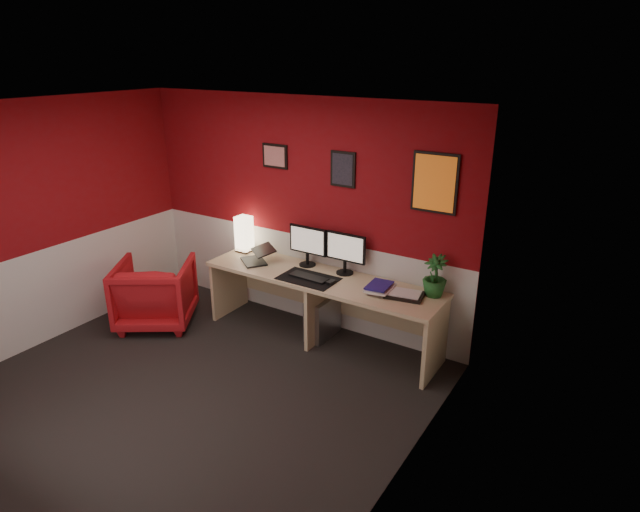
{
  "coord_description": "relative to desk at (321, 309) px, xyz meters",
  "views": [
    {
      "loc": [
        3.18,
        -2.92,
        2.91
      ],
      "look_at": [
        0.6,
        1.21,
        1.05
      ],
      "focal_mm": 30.14,
      "sensor_mm": 36.0,
      "label": 1
    }
  ],
  "objects": [
    {
      "name": "wall_right",
      "position": [
        1.51,
        -1.41,
        0.89
      ],
      "size": [
        0.01,
        3.5,
        2.5
      ],
      "primitive_type": "cube",
      "color": "maroon",
      "rests_on": "ground"
    },
    {
      "name": "desk_mat",
      "position": [
        -0.08,
        -0.11,
        0.37
      ],
      "size": [
        0.6,
        0.38,
        0.01
      ],
      "primitive_type": "cube",
      "color": "black",
      "rests_on": "desk"
    },
    {
      "name": "art_left",
      "position": [
        -0.79,
        0.33,
        1.49
      ],
      "size": [
        0.32,
        0.02,
        0.26
      ],
      "primitive_type": "cube",
      "color": "red",
      "rests_on": "wall_back"
    },
    {
      "name": "potted_plant",
      "position": [
        1.15,
        0.19,
        0.57
      ],
      "size": [
        0.27,
        0.27,
        0.4
      ],
      "primitive_type": "imported",
      "rotation": [
        0.0,
        0.0,
        -0.22
      ],
      "color": "#19591E",
      "rests_on": "desk"
    },
    {
      "name": "desk",
      "position": [
        0.0,
        0.0,
        0.0
      ],
      "size": [
        2.6,
        0.65,
        0.73
      ],
      "primitive_type": "cube",
      "color": "#CFB285",
      "rests_on": "ground"
    },
    {
      "name": "armchair",
      "position": [
        -1.78,
        -0.66,
        0.01
      ],
      "size": [
        1.11,
        1.12,
        0.74
      ],
      "primitive_type": "imported",
      "rotation": [
        0.0,
        0.0,
        3.72
      ],
      "color": "red",
      "rests_on": "ground"
    },
    {
      "name": "wall_back",
      "position": [
        -0.49,
        0.34,
        0.89
      ],
      "size": [
        4.0,
        0.01,
        2.5
      ],
      "primitive_type": "cube",
      "color": "maroon",
      "rests_on": "ground"
    },
    {
      "name": "keyboard",
      "position": [
        -0.09,
        -0.1,
        0.38
      ],
      "size": [
        0.43,
        0.16,
        0.02
      ],
      "primitive_type": "cube",
      "rotation": [
        0.0,
        0.0,
        -0.04
      ],
      "color": "black",
      "rests_on": "desk_mat"
    },
    {
      "name": "wainscot_left",
      "position": [
        -2.48,
        -1.41,
        0.14
      ],
      "size": [
        0.01,
        3.5,
        1.0
      ],
      "primitive_type": "cube",
      "color": "silver",
      "rests_on": "ground"
    },
    {
      "name": "wainscot_back",
      "position": [
        -0.49,
        0.34,
        0.14
      ],
      "size": [
        4.0,
        0.01,
        1.0
      ],
      "primitive_type": "cube",
      "color": "silver",
      "rests_on": "ground"
    },
    {
      "name": "pc_tower",
      "position": [
        -0.03,
        0.07,
        -0.14
      ],
      "size": [
        0.21,
        0.45,
        0.45
      ],
      "primitive_type": "cube",
      "rotation": [
        0.0,
        0.0,
        -0.02
      ],
      "color": "#99999E",
      "rests_on": "ground"
    },
    {
      "name": "book_bottom",
      "position": [
        0.56,
        -0.0,
        0.38
      ],
      "size": [
        0.25,
        0.3,
        0.02
      ],
      "primitive_type": "imported",
      "rotation": [
        0.0,
        0.0,
        0.22
      ],
      "color": "navy",
      "rests_on": "desk"
    },
    {
      "name": "book_middle",
      "position": [
        0.57,
        -0.02,
        0.4
      ],
      "size": [
        0.25,
        0.33,
        0.02
      ],
      "primitive_type": "imported",
      "rotation": [
        0.0,
        0.0,
        0.07
      ],
      "color": "silver",
      "rests_on": "book_bottom"
    },
    {
      "name": "shoji_lamp",
      "position": [
        -1.15,
        0.18,
        0.56
      ],
      "size": [
        0.16,
        0.16,
        0.4
      ],
      "primitive_type": "cube",
      "color": "#FFE5B2",
      "rests_on": "desk"
    },
    {
      "name": "wall_left",
      "position": [
        -2.49,
        -1.41,
        0.89
      ],
      "size": [
        0.01,
        3.5,
        2.5
      ],
      "primitive_type": "cube",
      "color": "maroon",
      "rests_on": "ground"
    },
    {
      "name": "mouse",
      "position": [
        0.18,
        -0.1,
        0.39
      ],
      "size": [
        0.08,
        0.11,
        0.03
      ],
      "primitive_type": "cube",
      "rotation": [
        0.0,
        0.0,
        -0.17
      ],
      "color": "black",
      "rests_on": "desk_mat"
    },
    {
      "name": "wainscot_right",
      "position": [
        1.51,
        -1.41,
        0.14
      ],
      "size": [
        0.01,
        3.5,
        1.0
      ],
      "primitive_type": "cube",
      "color": "silver",
      "rests_on": "ground"
    },
    {
      "name": "monitor_right",
      "position": [
        0.16,
        0.22,
        0.66
      ],
      "size": [
        0.45,
        0.06,
        0.58
      ],
      "primitive_type": "cube",
      "color": "black",
      "rests_on": "desk"
    },
    {
      "name": "art_center",
      "position": [
        0.05,
        0.33,
        1.44
      ],
      "size": [
        0.28,
        0.02,
        0.36
      ],
      "primitive_type": "cube",
      "color": "black",
      "rests_on": "wall_back"
    },
    {
      "name": "ground",
      "position": [
        -0.49,
        -1.41,
        -0.36
      ],
      "size": [
        4.0,
        3.5,
        0.01
      ],
      "primitive_type": "cube",
      "color": "black",
      "rests_on": "ground"
    },
    {
      "name": "art_right",
      "position": [
        1.02,
        0.33,
        1.42
      ],
      "size": [
        0.44,
        0.02,
        0.56
      ],
      "primitive_type": "cube",
      "color": "orange",
      "rests_on": "wall_back"
    },
    {
      "name": "ceiling",
      "position": [
        -0.49,
        -1.41,
        2.13
      ],
      "size": [
        4.0,
        3.5,
        0.01
      ],
      "primitive_type": "cube",
      "color": "white",
      "rests_on": "ground"
    },
    {
      "name": "book_top",
      "position": [
        0.56,
        -0.01,
        0.43
      ],
      "size": [
        0.23,
        0.3,
        0.03
      ],
      "primitive_type": "imported",
      "rotation": [
        0.0,
        0.0,
        0.07
      ],
      "color": "navy",
      "rests_on": "book_middle"
    },
    {
      "name": "monitor_left",
      "position": [
        -0.3,
        0.2,
        0.66
      ],
      "size": [
        0.45,
        0.06,
        0.58
      ],
      "primitive_type": "cube",
      "color": "black",
      "rests_on": "desk"
    },
    {
      "name": "zen_tray",
      "position": [
        0.92,
        0.02,
        0.38
      ],
      "size": [
        0.39,
        0.31,
        0.03
      ],
      "primitive_type": "cube",
      "rotation": [
        0.0,
        0.0,
        0.18
      ],
      "color": "black",
      "rests_on": "desk"
    },
    {
      "name": "laptop",
      "position": [
        -0.85,
        -0.04,
        0.47
      ],
      "size": [
        0.4,
        0.38,
        0.22
      ],
      "primitive_type": "cube",
      "rotation": [
        0.0,
        0.0,
        -0.65
      ],
      "color": "black",
      "rests_on": "desk"
    }
  ]
}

